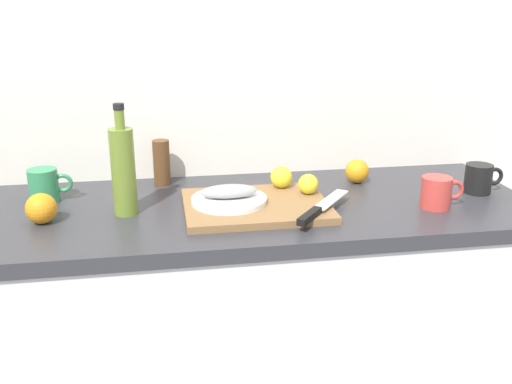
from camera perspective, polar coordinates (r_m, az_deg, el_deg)
name	(u,v)px	position (r m, az deg, el deg)	size (l,w,h in m)	color
back_wall	(173,67)	(1.86, -8.17, 12.04)	(3.20, 0.05, 2.50)	white
kitchen_counter	(188,347)	(1.83, -6.67, -14.94)	(2.00, 0.60, 0.90)	white
cutting_board	(256,206)	(1.60, 0.00, -1.36)	(0.39, 0.31, 0.02)	olive
white_plate	(229,200)	(1.59, -2.66, -0.80)	(0.21, 0.21, 0.01)	white
fish_fillet	(229,191)	(1.58, -2.67, 0.07)	(0.16, 0.07, 0.04)	#999E99
chef_knife	(318,210)	(1.52, 6.10, -1.75)	(0.20, 0.24, 0.02)	silver
lemon_0	(308,184)	(1.66, 5.16, 0.78)	(0.06, 0.06, 0.06)	yellow
lemon_1	(281,177)	(1.71, 2.51, 1.49)	(0.06, 0.06, 0.06)	yellow
olive_oil_bottle	(123,170)	(1.57, -12.93, 2.16)	(0.06, 0.06, 0.30)	olive
coffee_mug_0	(437,192)	(1.68, 17.39, -0.03)	(0.12, 0.08, 0.09)	#CC3F38
coffee_mug_1	(45,185)	(1.75, -20.08, 0.61)	(0.12, 0.08, 0.10)	#338C59
coffee_mug_2	(479,179)	(1.85, 21.11, 1.25)	(0.12, 0.08, 0.09)	black
orange_1	(357,171)	(1.85, 9.91, 2.03)	(0.07, 0.07, 0.07)	orange
orange_3	(41,208)	(1.59, -20.38, -1.53)	(0.08, 0.08, 0.08)	orange
pepper_mill	(162,163)	(1.82, -9.27, 2.87)	(0.05, 0.05, 0.14)	brown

